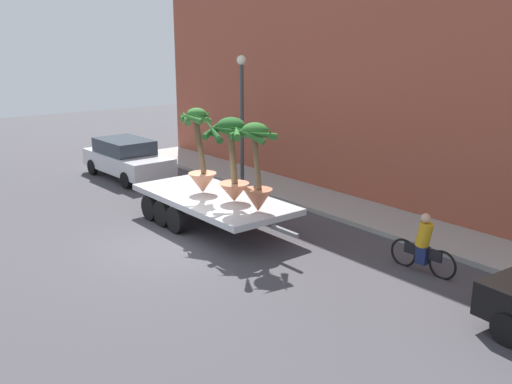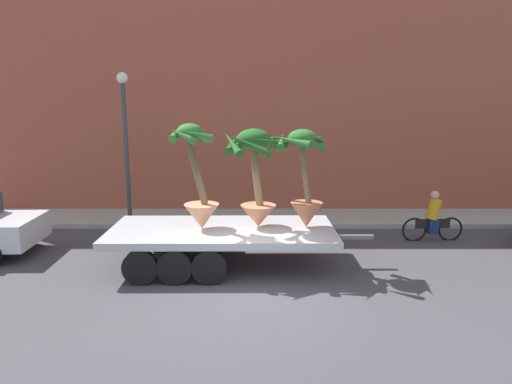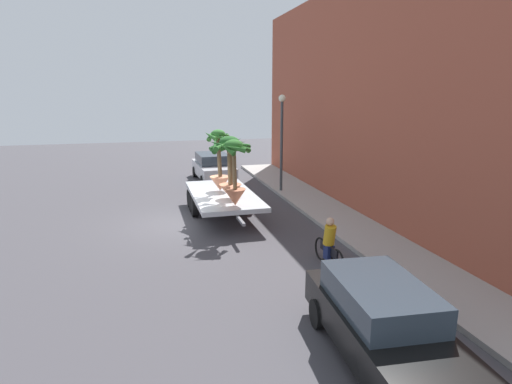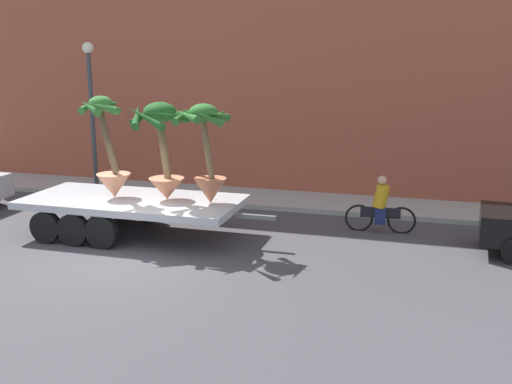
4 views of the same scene
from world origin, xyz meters
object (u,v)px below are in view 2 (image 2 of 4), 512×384
potted_palm_front (197,184)px  cyclist (433,219)px  flatbed_trailer (213,236)px  street_lamp (125,129)px  potted_palm_middle (256,172)px  potted_palm_rear (304,177)px

potted_palm_front → cyclist: bearing=17.6°
flatbed_trailer → street_lamp: (-3.10, 3.65, 2.46)m
potted_palm_front → cyclist: 7.16m
cyclist → potted_palm_front: bearing=-162.4°
flatbed_trailer → potted_palm_middle: potted_palm_middle is taller
potted_palm_rear → potted_palm_front: bearing=-177.6°
potted_palm_middle → potted_palm_front: bearing=-173.3°
potted_palm_front → cyclist: size_ratio=1.40×
flatbed_trailer → cyclist: bearing=18.2°
cyclist → street_lamp: street_lamp is taller
potted_palm_rear → street_lamp: 6.51m
flatbed_trailer → street_lamp: bearing=130.3°
flatbed_trailer → potted_palm_rear: bearing=2.0°
potted_palm_rear → street_lamp: size_ratio=0.51×
flatbed_trailer → street_lamp: street_lamp is taller
potted_palm_rear → potted_palm_front: size_ratio=0.95×
flatbed_trailer → cyclist: (6.33, 2.09, -0.10)m
flatbed_trailer → potted_palm_front: size_ratio=2.54×
street_lamp → flatbed_trailer: bearing=-49.7°
potted_palm_middle → potted_palm_rear: bearing=-2.9°
potted_palm_rear → street_lamp: street_lamp is taller
potted_palm_middle → potted_palm_front: potted_palm_front is taller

